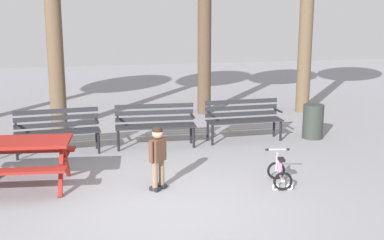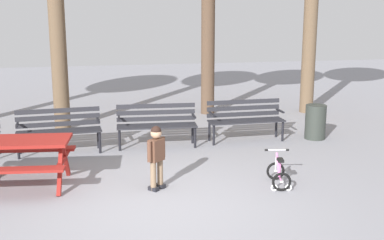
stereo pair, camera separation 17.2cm
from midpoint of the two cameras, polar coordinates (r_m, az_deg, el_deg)
name	(u,v)px [view 1 (the left image)]	position (r m, az deg, el deg)	size (l,w,h in m)	color
ground	(165,209)	(7.22, -3.80, -9.99)	(36.00, 36.00, 0.00)	gray
picnic_table	(11,152)	(8.32, -20.33, -3.36)	(1.94, 1.53, 0.79)	maroon
park_bench_left	(57,128)	(10.04, -15.46, -0.83)	(1.63, 0.57, 0.85)	#232328
park_bench_right	(155,122)	(10.20, -4.66, -0.19)	(1.62, 0.55, 0.85)	#232328
park_bench_far_right	(243,116)	(10.70, 5.36, 0.40)	(1.61, 0.49, 0.85)	#232328
child_standing	(158,153)	(7.76, -4.52, -3.72)	(0.31, 0.29, 1.01)	#7F664C
kids_bicycle	(280,173)	(8.16, 9.26, -5.91)	(0.45, 0.61, 0.54)	black
trash_bin	(313,121)	(11.13, 13.08, -0.15)	(0.44, 0.44, 0.73)	#2D332D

